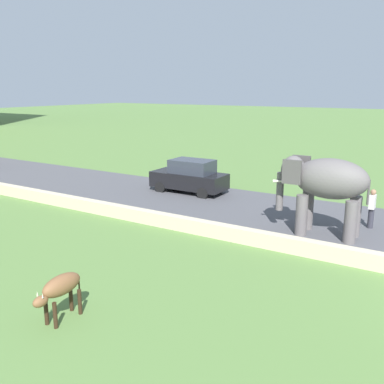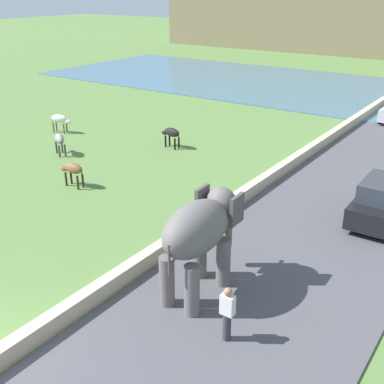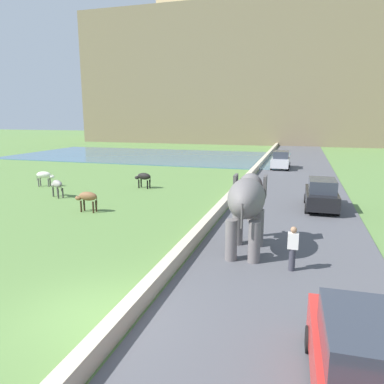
# 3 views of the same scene
# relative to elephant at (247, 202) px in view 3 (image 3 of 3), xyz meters

# --- Properties ---
(ground_plane) EXTENTS (220.00, 220.00, 0.00)m
(ground_plane) POSITION_rel_elephant_xyz_m (-3.42, -5.89, -2.04)
(ground_plane) COLOR #567A3D
(road_surface) EXTENTS (7.00, 120.00, 0.06)m
(road_surface) POSITION_rel_elephant_xyz_m (1.58, 14.11, -2.01)
(road_surface) COLOR #4C4C51
(road_surface) RESTS_ON ground
(barrier_wall) EXTENTS (0.40, 110.00, 0.54)m
(barrier_wall) POSITION_rel_elephant_xyz_m (-2.22, 12.11, -1.77)
(barrier_wall) COLOR beige
(barrier_wall) RESTS_ON ground
(lake) EXTENTS (36.00, 18.00, 0.08)m
(lake) POSITION_rel_elephant_xyz_m (-17.42, 31.49, -2.00)
(lake) COLOR #426B84
(lake) RESTS_ON ground
(hill_distant) EXTENTS (64.00, 28.00, 25.33)m
(hill_distant) POSITION_rel_elephant_xyz_m (-9.42, 67.06, 10.63)
(hill_distant) COLOR #75664C
(hill_distant) RESTS_ON ground
(fort_on_hill) EXTENTS (38.97, 8.00, 6.59)m
(fort_on_hill) POSITION_rel_elephant_xyz_m (-9.14, 67.06, 26.31)
(fort_on_hill) COLOR tan
(fort_on_hill) RESTS_ON hill_distant
(elephant) EXTENTS (1.49, 3.48, 2.99)m
(elephant) POSITION_rel_elephant_xyz_m (0.00, 0.00, 0.00)
(elephant) COLOR #605B5B
(elephant) RESTS_ON ground
(person_beside_elephant) EXTENTS (0.36, 0.22, 1.63)m
(person_beside_elephant) POSITION_rel_elephant_xyz_m (1.81, -1.45, -1.16)
(person_beside_elephant) COLOR #33333D
(person_beside_elephant) RESTS_ON ground
(car_black) EXTENTS (1.83, 4.02, 1.80)m
(car_black) POSITION_rel_elephant_xyz_m (3.16, 7.83, -1.14)
(car_black) COLOR black
(car_black) RESTS_ON ground
(car_silver) EXTENTS (1.82, 4.01, 1.80)m
(car_silver) POSITION_rel_elephant_xyz_m (0.01, 23.93, -1.14)
(car_silver) COLOR #B7B7BC
(car_silver) RESTS_ON ground
(car_red) EXTENTS (1.88, 4.05, 1.80)m
(car_red) POSITION_rel_elephant_xyz_m (3.16, -7.16, -1.14)
(car_red) COLOR red
(car_red) RESTS_ON ground
(cow_grey) EXTENTS (1.37, 0.97, 1.15)m
(cow_grey) POSITION_rel_elephant_xyz_m (-13.42, 6.35, -1.20)
(cow_grey) COLOR gray
(cow_grey) RESTS_ON ground
(cow_white) EXTENTS (1.42, 0.68, 1.15)m
(cow_white) POSITION_rel_elephant_xyz_m (-16.67, 9.23, -1.20)
(cow_white) COLOR silver
(cow_white) RESTS_ON ground
(cow_brown) EXTENTS (1.39, 0.44, 1.15)m
(cow_brown) POSITION_rel_elephant_xyz_m (-9.39, 3.60, -1.20)
(cow_brown) COLOR brown
(cow_brown) RESTS_ON ground
(cow_black) EXTENTS (1.42, 0.62, 1.15)m
(cow_black) POSITION_rel_elephant_xyz_m (-9.19, 10.78, -1.20)
(cow_black) COLOR black
(cow_black) RESTS_ON ground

